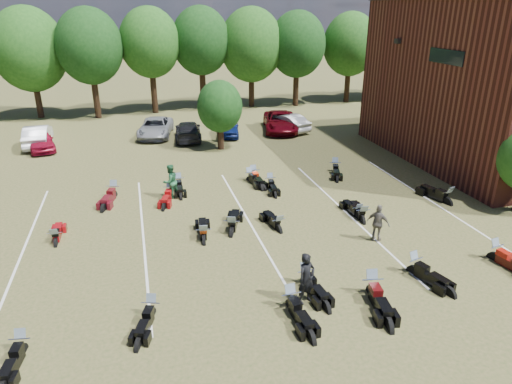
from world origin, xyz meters
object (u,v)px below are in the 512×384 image
object	(u,v)px
car_4	(228,127)
motorcycle_0	(23,353)
person_grey	(378,223)
motorcycle_3	(305,285)
motorcycle_14	(114,197)
car_0	(41,140)
person_green	(170,181)
person_black	(306,278)
motorcycle_7	(56,244)

from	to	relation	value
car_4	motorcycle_0	xyz separation A→B (m)	(-11.06, -22.70, -0.70)
person_grey	car_4	bearing A→B (deg)	-35.40
person_grey	motorcycle_3	xyz separation A→B (m)	(-4.27, -2.41, -0.86)
motorcycle_14	car_4	bearing A→B (deg)	68.31
car_0	motorcycle_14	world-z (taller)	car_0
person_green	person_black	bearing A→B (deg)	76.48
person_green	motorcycle_14	size ratio (longest dim) A/B	0.79
person_black	person_green	world-z (taller)	person_black
car_4	motorcycle_7	bearing A→B (deg)	-113.06
motorcycle_14	person_green	bearing A→B (deg)	0.80
person_black	person_green	size ratio (longest dim) A/B	1.01
motorcycle_3	motorcycle_7	bearing A→B (deg)	143.70
motorcycle_0	motorcycle_14	xyz separation A→B (m)	(2.43, 11.79, 0.00)
car_4	motorcycle_7	distance (m)	19.21
car_0	person_green	bearing A→B (deg)	-67.52
car_0	motorcycle_14	distance (m)	11.77
person_green	motorcycle_7	bearing A→B (deg)	4.07
person_green	motorcycle_7	distance (m)	6.74
person_black	motorcycle_0	distance (m)	9.18
person_black	person_green	bearing A→B (deg)	86.64
car_4	person_black	distance (m)	22.55
motorcycle_3	motorcycle_14	world-z (taller)	motorcycle_14
car_0	motorcycle_3	distance (m)	24.42
person_black	motorcycle_7	size ratio (longest dim) A/B	0.94
motorcycle_3	car_0	bearing A→B (deg)	115.17
person_black	motorcycle_14	size ratio (longest dim) A/B	0.79
car_0	motorcycle_3	xyz separation A→B (m)	(12.26, -21.10, -0.71)
car_0	person_green	xyz separation A→B (m)	(8.20, -11.39, 0.24)
motorcycle_3	motorcycle_0	bearing A→B (deg)	-177.66
person_black	motorcycle_7	bearing A→B (deg)	121.04
person_black	motorcycle_0	size ratio (longest dim) A/B	0.93
motorcycle_0	person_grey	bearing A→B (deg)	23.26
car_4	motorcycle_3	xyz separation A→B (m)	(-1.55, -21.48, -0.70)
person_black	motorcycle_7	xyz separation A→B (m)	(-9.04, 6.72, -0.95)
motorcycle_7	person_green	bearing A→B (deg)	-143.25
car_0	person_black	xyz separation A→B (m)	(11.89, -22.09, 0.24)
person_black	car_0	bearing A→B (deg)	95.94
car_0	motorcycle_7	world-z (taller)	car_0
car_0	motorcycle_3	bearing A→B (deg)	-73.12
car_4	motorcycle_0	world-z (taller)	car_4
motorcycle_7	motorcycle_14	distance (m)	5.38
motorcycle_0	motorcycle_7	xyz separation A→B (m)	(0.08, 6.95, 0.00)
car_0	motorcycle_0	size ratio (longest dim) A/B	2.03
person_black	person_green	xyz separation A→B (m)	(-3.68, 10.70, -0.01)
car_0	person_grey	world-z (taller)	person_grey
motorcycle_7	motorcycle_0	bearing A→B (deg)	89.53
person_grey	motorcycle_7	distance (m)	14.11
motorcycle_0	motorcycle_7	bearing A→B (deg)	97.83
person_green	car_4	bearing A→B (deg)	-148.02
motorcycle_3	motorcycle_7	xyz separation A→B (m)	(-9.42, 5.73, 0.00)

